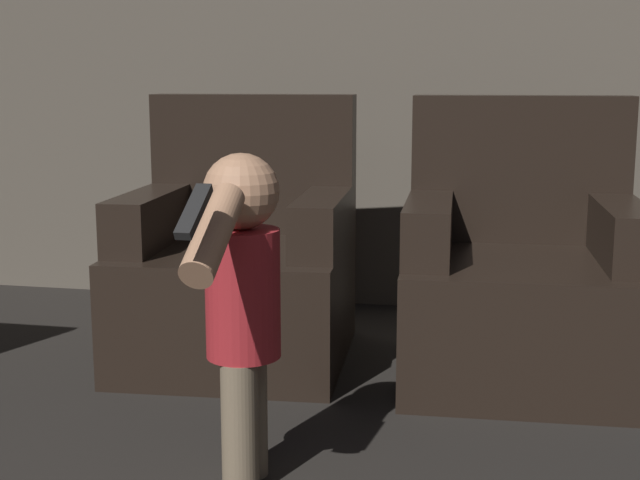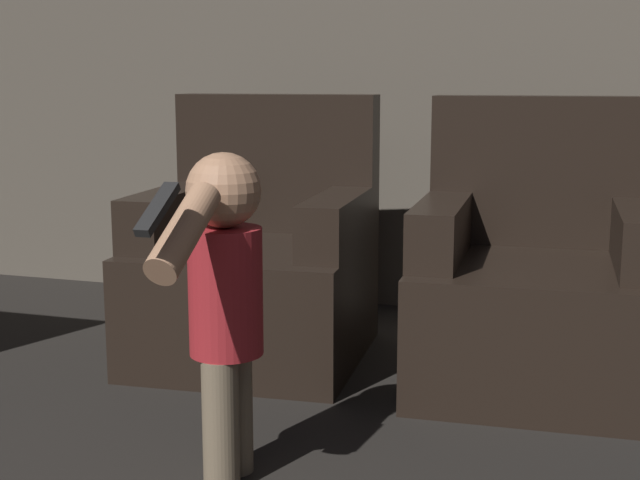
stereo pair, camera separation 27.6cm
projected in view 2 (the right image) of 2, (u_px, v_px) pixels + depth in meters
The scene contains 4 objects.
wall_back at pixel (401, 26), 4.04m from camera, with size 8.40×0.05×2.60m.
armchair_left at pixel (258, 268), 3.46m from camera, with size 0.88×0.89×1.01m.
armchair_right at pixel (536, 287), 3.15m from camera, with size 0.86×0.88×1.01m.
person_toddler at pixel (224, 292), 2.32m from camera, with size 0.20×0.61×0.89m.
Camera 2 is at (0.91, 0.44, 1.08)m, focal length 50.00 mm.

